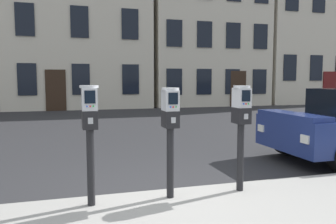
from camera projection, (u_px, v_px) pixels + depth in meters
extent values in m
plane|color=#28282B|center=(166.00, 205.00, 4.43)|extent=(160.00, 160.00, 0.00)
cylinder|color=black|center=(91.00, 167.00, 3.99)|extent=(0.09, 0.09, 0.91)
cube|color=black|center=(90.00, 120.00, 3.94)|extent=(0.17, 0.24, 0.21)
cube|color=#A5A8AD|center=(90.00, 121.00, 3.82)|extent=(0.06, 0.01, 0.07)
cube|color=#B7BABF|center=(89.00, 99.00, 3.92)|extent=(0.17, 0.23, 0.26)
cube|color=black|center=(90.00, 97.00, 3.80)|extent=(0.12, 0.01, 0.14)
cylinder|color=blue|center=(87.00, 106.00, 3.80)|extent=(0.02, 0.01, 0.02)
cylinder|color=red|center=(90.00, 106.00, 3.81)|extent=(0.02, 0.01, 0.02)
cylinder|color=green|center=(93.00, 106.00, 3.82)|extent=(0.02, 0.01, 0.02)
cylinder|color=#B7BABF|center=(89.00, 87.00, 3.90)|extent=(0.22, 0.22, 0.03)
cylinder|color=black|center=(170.00, 163.00, 4.26)|extent=(0.09, 0.09, 0.89)
cube|color=black|center=(170.00, 119.00, 4.21)|extent=(0.17, 0.24, 0.21)
cube|color=#A5A8AD|center=(173.00, 120.00, 4.09)|extent=(0.06, 0.01, 0.07)
cube|color=#B7BABF|center=(170.00, 100.00, 4.19)|extent=(0.17, 0.23, 0.25)
cube|color=black|center=(173.00, 99.00, 4.07)|extent=(0.12, 0.01, 0.14)
cylinder|color=blue|center=(170.00, 107.00, 4.07)|extent=(0.02, 0.01, 0.02)
cylinder|color=red|center=(173.00, 107.00, 4.08)|extent=(0.02, 0.01, 0.02)
cylinder|color=green|center=(176.00, 107.00, 4.09)|extent=(0.02, 0.01, 0.02)
cylinder|color=#B7BABF|center=(170.00, 89.00, 4.17)|extent=(0.22, 0.22, 0.03)
cylinder|color=black|center=(240.00, 157.00, 4.53)|extent=(0.09, 0.09, 0.90)
cube|color=black|center=(241.00, 115.00, 4.47)|extent=(0.17, 0.24, 0.21)
cube|color=#A5A8AD|center=(246.00, 116.00, 4.35)|extent=(0.06, 0.01, 0.07)
cube|color=#B7BABF|center=(242.00, 98.00, 4.45)|extent=(0.17, 0.23, 0.26)
cube|color=black|center=(246.00, 96.00, 4.34)|extent=(0.12, 0.01, 0.14)
cylinder|color=blue|center=(244.00, 104.00, 4.33)|extent=(0.02, 0.01, 0.02)
cylinder|color=red|center=(246.00, 104.00, 4.34)|extent=(0.02, 0.01, 0.02)
cylinder|color=green|center=(249.00, 104.00, 4.35)|extent=(0.02, 0.01, 0.02)
cylinder|color=#B7BABF|center=(242.00, 87.00, 4.44)|extent=(0.22, 0.22, 0.03)
cube|color=navy|center=(292.00, 116.00, 6.38)|extent=(0.44, 1.68, 0.10)
cube|color=white|center=(305.00, 139.00, 5.70)|extent=(0.04, 0.20, 0.14)
cube|color=white|center=(261.00, 128.00, 7.00)|extent=(0.04, 0.20, 0.14)
cylinder|color=black|center=(287.00, 140.00, 7.36)|extent=(0.64, 0.22, 0.64)
cube|color=beige|center=(78.00, 6.00, 19.73)|extent=(7.80, 5.02, 11.68)
cube|color=black|center=(27.00, 79.00, 16.99)|extent=(0.90, 0.06, 1.60)
cube|color=black|center=(81.00, 79.00, 17.71)|extent=(0.90, 0.06, 1.60)
cube|color=black|center=(131.00, 79.00, 18.43)|extent=(0.90, 0.06, 1.60)
cube|color=black|center=(25.00, 19.00, 16.71)|extent=(0.90, 0.06, 1.60)
cube|color=black|center=(80.00, 22.00, 17.43)|extent=(0.90, 0.06, 1.60)
cube|color=black|center=(130.00, 24.00, 18.15)|extent=(0.90, 0.06, 1.60)
cube|color=black|center=(56.00, 90.00, 17.42)|extent=(1.00, 0.07, 2.10)
cube|color=beige|center=(200.00, 22.00, 22.45)|extent=(7.17, 6.12, 10.68)
cube|color=black|center=(174.00, 82.00, 19.12)|extent=(0.90, 0.06, 1.47)
cube|color=black|center=(204.00, 82.00, 19.62)|extent=(0.90, 0.06, 1.47)
cube|color=black|center=(232.00, 82.00, 20.11)|extent=(0.90, 0.06, 1.47)
cube|color=black|center=(259.00, 82.00, 20.61)|extent=(0.90, 0.06, 1.47)
cube|color=black|center=(174.00, 33.00, 18.86)|extent=(0.90, 0.06, 1.47)
cube|color=black|center=(205.00, 34.00, 19.36)|extent=(0.90, 0.06, 1.47)
cube|color=black|center=(233.00, 36.00, 19.85)|extent=(0.90, 0.06, 1.47)
cube|color=black|center=(261.00, 37.00, 20.35)|extent=(0.90, 0.06, 1.47)
cube|color=black|center=(238.00, 89.00, 20.25)|extent=(1.00, 0.07, 2.10)
cube|color=beige|center=(299.00, 13.00, 24.62)|extent=(7.73, 6.43, 12.66)
cube|color=black|center=(290.00, 68.00, 21.10)|extent=(0.90, 0.06, 1.60)
cube|color=black|center=(316.00, 68.00, 21.64)|extent=(0.90, 0.06, 1.60)
cube|color=#591414|center=(329.00, 88.00, 22.05)|extent=(1.00, 0.07, 2.10)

